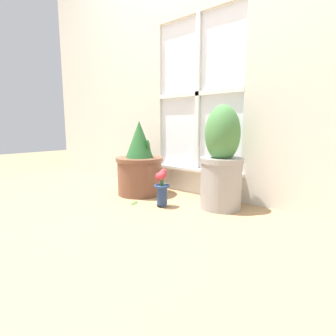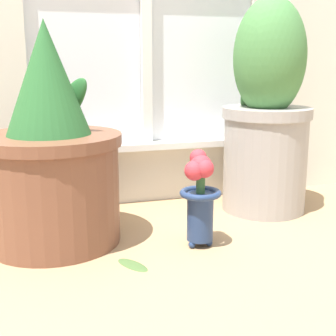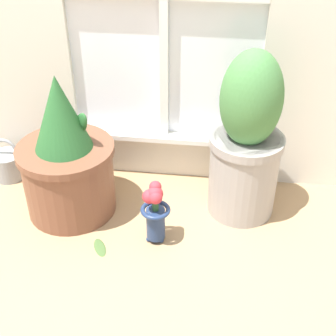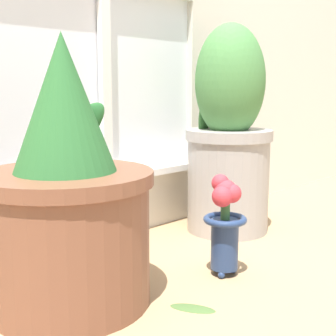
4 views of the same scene
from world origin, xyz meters
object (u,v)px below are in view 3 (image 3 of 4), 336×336
at_px(potted_plant_left, 67,161).
at_px(watering_can, 9,165).
at_px(potted_plant_right, 247,143).
at_px(flower_vase, 155,210).

relative_size(potted_plant_left, watering_can, 2.35).
bearing_deg(potted_plant_right, flower_vase, -143.36).
relative_size(potted_plant_left, potted_plant_right, 0.86).
bearing_deg(potted_plant_left, flower_vase, -21.70).
distance_m(potted_plant_right, watering_can, 1.15).
relative_size(potted_plant_right, watering_can, 2.72).
bearing_deg(potted_plant_left, potted_plant_right, 7.47).
relative_size(flower_vase, watering_can, 1.04).
bearing_deg(potted_plant_left, watering_can, 152.20).
bearing_deg(watering_can, potted_plant_left, -27.80).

